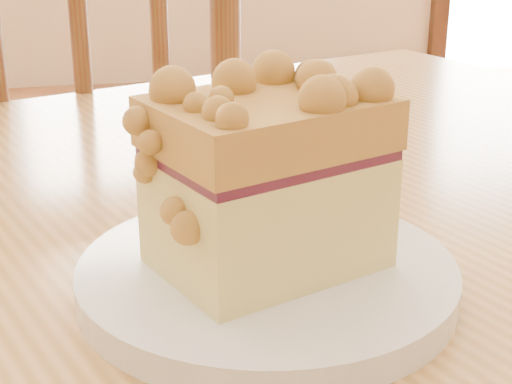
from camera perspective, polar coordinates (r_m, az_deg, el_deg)
cafe_table_main at (r=0.60m, az=-6.07°, el=-11.11°), size 1.31×1.09×0.75m
cafe_chair_main at (r=1.14m, az=-13.07°, el=-4.70°), size 0.51×0.51×0.94m
plate at (r=0.44m, az=0.80°, el=-6.27°), size 0.21×0.21×0.02m
cake_slice at (r=0.41m, az=0.81°, el=1.37°), size 0.14×0.12×0.11m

